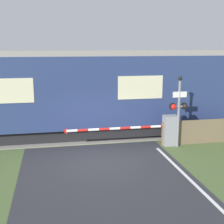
% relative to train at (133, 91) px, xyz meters
% --- Properties ---
extents(ground_plane, '(80.00, 80.00, 0.00)m').
position_rel_train_xyz_m(ground_plane, '(-2.27, -3.72, -2.11)').
color(ground_plane, '#4C6033').
extents(track_bed, '(36.00, 3.20, 0.13)m').
position_rel_train_xyz_m(track_bed, '(-2.27, 0.00, -2.09)').
color(track_bed, gray).
rests_on(track_bed, ground_plane).
extents(train, '(20.98, 2.73, 4.13)m').
position_rel_train_xyz_m(train, '(0.00, 0.00, 0.00)').
color(train, black).
rests_on(train, ground_plane).
extents(crossing_barrier, '(4.95, 0.44, 1.36)m').
position_rel_train_xyz_m(crossing_barrier, '(0.80, -2.34, -1.40)').
color(crossing_barrier, gray).
rests_on(crossing_barrier, ground_plane).
extents(signal_post, '(0.82, 0.26, 3.10)m').
position_rel_train_xyz_m(signal_post, '(1.36, -2.62, -0.35)').
color(signal_post, gray).
rests_on(signal_post, ground_plane).
extents(roadside_fence, '(3.84, 0.06, 1.10)m').
position_rel_train_xyz_m(roadside_fence, '(2.64, -2.37, -1.56)').
color(roadside_fence, '#726047').
rests_on(roadside_fence, ground_plane).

